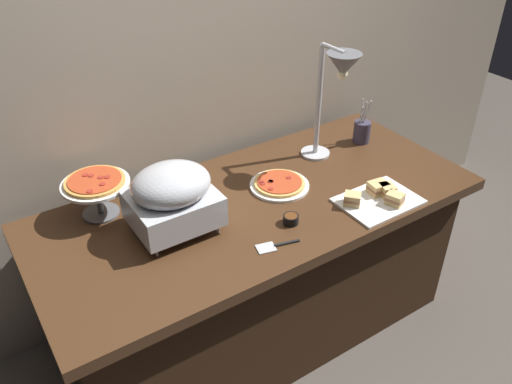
{
  "coord_description": "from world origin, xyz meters",
  "views": [
    {
      "loc": [
        -1.01,
        -1.52,
        2.02
      ],
      "look_at": [
        -0.01,
        0.0,
        0.81
      ],
      "focal_mm": 36.73,
      "sensor_mm": 36.0,
      "label": 1
    }
  ],
  "objects_px": {
    "sandwich_platter": "(378,197)",
    "serving_spatula": "(276,246)",
    "chafing_dish": "(172,196)",
    "pizza_plate_center": "(96,186)",
    "heat_lamp": "(338,77)",
    "sauce_cup_near": "(291,219)",
    "pizza_plate_front": "(279,184)",
    "utensil_holder": "(362,131)"
  },
  "relations": [
    {
      "from": "pizza_plate_front",
      "to": "pizza_plate_center",
      "type": "xyz_separation_m",
      "value": [
        -0.73,
        0.23,
        0.12
      ]
    },
    {
      "from": "sandwich_platter",
      "to": "chafing_dish",
      "type": "bearing_deg",
      "value": 159.69
    },
    {
      "from": "pizza_plate_front",
      "to": "serving_spatula",
      "type": "bearing_deg",
      "value": -127.1
    },
    {
      "from": "pizza_plate_front",
      "to": "sauce_cup_near",
      "type": "height_order",
      "value": "sauce_cup_near"
    },
    {
      "from": "pizza_plate_front",
      "to": "sauce_cup_near",
      "type": "bearing_deg",
      "value": -115.81
    },
    {
      "from": "pizza_plate_front",
      "to": "serving_spatula",
      "type": "distance_m",
      "value": 0.41
    },
    {
      "from": "sandwich_platter",
      "to": "pizza_plate_center",
      "type": "bearing_deg",
      "value": 151.22
    },
    {
      "from": "pizza_plate_center",
      "to": "sauce_cup_near",
      "type": "relative_size",
      "value": 4.29
    },
    {
      "from": "sandwich_platter",
      "to": "sauce_cup_near",
      "type": "height_order",
      "value": "sandwich_platter"
    },
    {
      "from": "heat_lamp",
      "to": "utensil_holder",
      "type": "bearing_deg",
      "value": 17.64
    },
    {
      "from": "chafing_dish",
      "to": "serving_spatula",
      "type": "relative_size",
      "value": 1.86
    },
    {
      "from": "sandwich_platter",
      "to": "sauce_cup_near",
      "type": "bearing_deg",
      "value": 169.16
    },
    {
      "from": "pizza_plate_front",
      "to": "sauce_cup_near",
      "type": "distance_m",
      "value": 0.27
    },
    {
      "from": "pizza_plate_center",
      "to": "sauce_cup_near",
      "type": "distance_m",
      "value": 0.78
    },
    {
      "from": "pizza_plate_center",
      "to": "sauce_cup_near",
      "type": "height_order",
      "value": "pizza_plate_center"
    },
    {
      "from": "chafing_dish",
      "to": "pizza_plate_center",
      "type": "bearing_deg",
      "value": 129.07
    },
    {
      "from": "pizza_plate_center",
      "to": "sandwich_platter",
      "type": "xyz_separation_m",
      "value": [
        1.01,
        -0.55,
        -0.11
      ]
    },
    {
      "from": "pizza_plate_front",
      "to": "pizza_plate_center",
      "type": "bearing_deg",
      "value": 162.07
    },
    {
      "from": "serving_spatula",
      "to": "sauce_cup_near",
      "type": "bearing_deg",
      "value": 33.22
    },
    {
      "from": "sauce_cup_near",
      "to": "chafing_dish",
      "type": "bearing_deg",
      "value": 151.21
    },
    {
      "from": "serving_spatula",
      "to": "chafing_dish",
      "type": "bearing_deg",
      "value": 131.27
    },
    {
      "from": "sandwich_platter",
      "to": "sauce_cup_near",
      "type": "xyz_separation_m",
      "value": [
        -0.4,
        0.08,
        0.0
      ]
    },
    {
      "from": "chafing_dish",
      "to": "pizza_plate_front",
      "type": "xyz_separation_m",
      "value": [
        0.52,
        0.02,
        -0.14
      ]
    },
    {
      "from": "sandwich_platter",
      "to": "serving_spatula",
      "type": "xyz_separation_m",
      "value": [
        -0.53,
        -0.01,
        -0.02
      ]
    },
    {
      "from": "sandwich_platter",
      "to": "utensil_holder",
      "type": "xyz_separation_m",
      "value": [
        0.31,
        0.44,
        0.04
      ]
    },
    {
      "from": "pizza_plate_front",
      "to": "utensil_holder",
      "type": "height_order",
      "value": "utensil_holder"
    },
    {
      "from": "chafing_dish",
      "to": "serving_spatula",
      "type": "xyz_separation_m",
      "value": [
        0.27,
        -0.31,
        -0.15
      ]
    },
    {
      "from": "chafing_dish",
      "to": "sauce_cup_near",
      "type": "height_order",
      "value": "chafing_dish"
    },
    {
      "from": "utensil_holder",
      "to": "serving_spatula",
      "type": "distance_m",
      "value": 0.95
    },
    {
      "from": "heat_lamp",
      "to": "sandwich_platter",
      "type": "bearing_deg",
      "value": -95.24
    },
    {
      "from": "sandwich_platter",
      "to": "serving_spatula",
      "type": "height_order",
      "value": "sandwich_platter"
    },
    {
      "from": "chafing_dish",
      "to": "pizza_plate_front",
      "type": "bearing_deg",
      "value": 2.61
    },
    {
      "from": "pizza_plate_center",
      "to": "utensil_holder",
      "type": "bearing_deg",
      "value": -5.12
    },
    {
      "from": "chafing_dish",
      "to": "utensil_holder",
      "type": "bearing_deg",
      "value": 7.24
    },
    {
      "from": "utensil_holder",
      "to": "serving_spatula",
      "type": "xyz_separation_m",
      "value": [
        -0.84,
        -0.45,
        -0.06
      ]
    },
    {
      "from": "pizza_plate_front",
      "to": "chafing_dish",
      "type": "bearing_deg",
      "value": -177.39
    },
    {
      "from": "sandwich_platter",
      "to": "serving_spatula",
      "type": "relative_size",
      "value": 1.94
    },
    {
      "from": "heat_lamp",
      "to": "sandwich_platter",
      "type": "xyz_separation_m",
      "value": [
        -0.03,
        -0.35,
        -0.41
      ]
    },
    {
      "from": "sauce_cup_near",
      "to": "utensil_holder",
      "type": "bearing_deg",
      "value": 26.96
    },
    {
      "from": "heat_lamp",
      "to": "sandwich_platter",
      "type": "height_order",
      "value": "heat_lamp"
    },
    {
      "from": "chafing_dish",
      "to": "sandwich_platter",
      "type": "bearing_deg",
      "value": -20.31
    },
    {
      "from": "chafing_dish",
      "to": "pizza_plate_center",
      "type": "xyz_separation_m",
      "value": [
        -0.21,
        0.26,
        -0.02
      ]
    }
  ]
}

